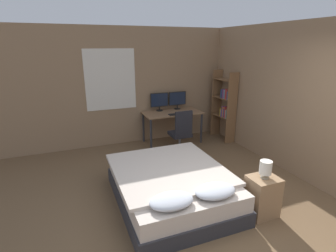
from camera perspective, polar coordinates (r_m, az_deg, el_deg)
name	(u,v)px	position (r m, az deg, el deg)	size (l,w,h in m)	color
ground_plane	(255,240)	(3.69, 18.33, -22.45)	(20.00, 20.00, 0.00)	brown
wall_back	(152,86)	(6.40, -3.58, 8.75)	(12.00, 0.08, 2.70)	#8E7051
wall_side_right	(288,99)	(5.31, 24.69, 5.38)	(0.06, 12.00, 2.70)	#8E7051
bed	(171,186)	(4.07, 0.73, -12.92)	(1.62, 2.00, 0.59)	#2D2D33
nightstand	(262,196)	(3.99, 19.81, -14.19)	(0.40, 0.35, 0.58)	#997551
bedside_lamp	(266,168)	(3.79, 20.49, -8.51)	(0.16, 0.16, 0.25)	gray
desk	(172,116)	(6.28, 0.94, 2.24)	(1.38, 0.69, 0.76)	#846042
monitor_left	(159,101)	(6.34, -1.89, 5.53)	(0.45, 0.16, 0.43)	black
monitor_right	(177,99)	(6.52, 2.06, 5.84)	(0.45, 0.16, 0.43)	black
keyboard	(176,114)	(6.04, 1.83, 2.60)	(0.36, 0.13, 0.02)	black
computer_mouse	(187,113)	(6.15, 4.15, 2.92)	(0.07, 0.05, 0.04)	black
office_chair	(181,137)	(5.69, 2.82, -2.42)	(0.52, 0.52, 0.99)	black
bookshelf	(226,103)	(6.56, 12.41, 4.90)	(0.27, 0.71, 1.70)	brown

